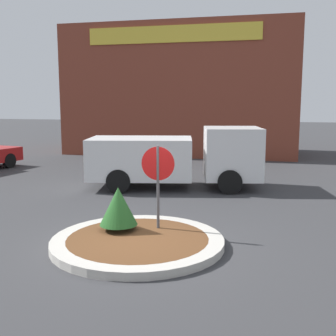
% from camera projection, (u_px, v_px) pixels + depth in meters
% --- Properties ---
extents(ground_plane, '(120.00, 120.00, 0.00)m').
position_uv_depth(ground_plane, '(138.00, 246.00, 9.31)').
color(ground_plane, '#38383A').
extents(traffic_island, '(3.82, 3.82, 0.18)m').
position_uv_depth(traffic_island, '(138.00, 242.00, 9.29)').
color(traffic_island, '#BCB7AD').
rests_on(traffic_island, ground_plane).
extents(stop_sign, '(0.79, 0.07, 2.14)m').
position_uv_depth(stop_sign, '(158.00, 173.00, 9.82)').
color(stop_sign, '#4C4C51').
rests_on(stop_sign, ground_plane).
extents(island_shrub, '(0.88, 0.88, 1.02)m').
position_uv_depth(island_shrub, '(118.00, 206.00, 9.77)').
color(island_shrub, brown).
rests_on(island_shrub, traffic_island).
extents(utility_truck, '(6.51, 3.39, 2.23)m').
position_uv_depth(utility_truck, '(176.00, 157.00, 15.40)').
color(utility_truck, white).
rests_on(utility_truck, ground_plane).
extents(storefront_building, '(13.63, 6.07, 7.57)m').
position_uv_depth(storefront_building, '(183.00, 91.00, 26.03)').
color(storefront_building, brown).
rests_on(storefront_building, ground_plane).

